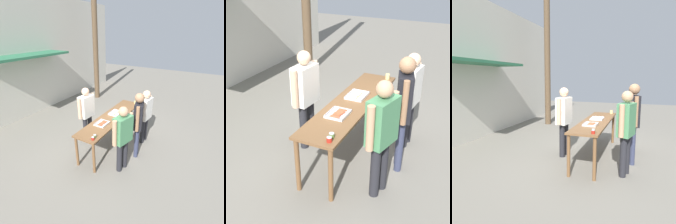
{
  "view_description": "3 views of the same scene",
  "coord_description": "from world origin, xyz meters",
  "views": [
    {
      "loc": [
        -3.97,
        -2.29,
        3.23
      ],
      "look_at": [
        0.0,
        0.0,
        1.06
      ],
      "focal_mm": 28.0,
      "sensor_mm": 36.0,
      "label": 1
    },
    {
      "loc": [
        -4.29,
        -1.78,
        3.1
      ],
      "look_at": [
        -0.53,
        0.01,
        0.96
      ],
      "focal_mm": 50.0,
      "sensor_mm": 36.0,
      "label": 2
    },
    {
      "loc": [
        -5.24,
        -1.07,
        1.97
      ],
      "look_at": [
        -0.21,
        0.76,
        1.12
      ],
      "focal_mm": 35.0,
      "sensor_mm": 36.0,
      "label": 3
    }
  ],
  "objects": [
    {
      "name": "ground_plane",
      "position": [
        0.0,
        0.0,
        0.0
      ],
      "size": [
        24.0,
        24.0,
        0.0
      ],
      "primitive_type": "plane",
      "color": "slate"
    },
    {
      "name": "serving_table",
      "position": [
        0.0,
        0.0,
        0.8
      ],
      "size": [
        2.78,
        0.65,
        0.91
      ],
      "color": "brown",
      "rests_on": "ground"
    },
    {
      "name": "food_tray_sausages",
      "position": [
        -0.53,
        0.01,
        0.93
      ],
      "size": [
        0.37,
        0.3,
        0.04
      ],
      "color": "silver",
      "rests_on": "serving_table"
    },
    {
      "name": "food_tray_buns",
      "position": [
        0.23,
        0.01,
        0.93
      ],
      "size": [
        0.4,
        0.31,
        0.06
      ],
      "color": "silver",
      "rests_on": "serving_table"
    },
    {
      "name": "condiment_jar_mustard",
      "position": [
        -1.25,
        -0.21,
        0.95
      ],
      "size": [
        0.07,
        0.07,
        0.07
      ],
      "color": "#B22319",
      "rests_on": "serving_table"
    },
    {
      "name": "condiment_jar_ketchup",
      "position": [
        -1.15,
        -0.19,
        0.95
      ],
      "size": [
        0.07,
        0.07,
        0.07
      ],
      "color": "#567A38",
      "rests_on": "serving_table"
    },
    {
      "name": "beer_cup",
      "position": [
        1.25,
        -0.2,
        0.96
      ],
      "size": [
        0.08,
        0.08,
        0.1
      ],
      "color": "#DBC67A",
      "rests_on": "serving_table"
    },
    {
      "name": "person_server_behind_table",
      "position": [
        -0.21,
        0.76,
        1.02
      ],
      "size": [
        0.67,
        0.29,
        1.73
      ],
      "rotation": [
        0.0,
        0.0,
        -0.09
      ],
      "color": "#232328",
      "rests_on": "ground"
    },
    {
      "name": "person_customer_holding_hotdog",
      "position": [
        -0.86,
        -0.78,
        1.02
      ],
      "size": [
        0.64,
        0.35,
        1.72
      ],
      "rotation": [
        0.0,
        0.0,
        2.89
      ],
      "color": "#232328",
      "rests_on": "ground"
    },
    {
      "name": "person_customer_with_cup",
      "position": [
        0.57,
        -0.81,
        1.0
      ],
      "size": [
        0.63,
        0.28,
        1.68
      ],
      "rotation": [
        0.0,
        0.0,
        3.04
      ],
      "color": "#232328",
      "rests_on": "ground"
    },
    {
      "name": "person_customer_waiting_in_line",
      "position": [
        -0.17,
        -0.88,
        1.12
      ],
      "size": [
        0.54,
        0.31,
        1.84
      ],
      "rotation": [
        0.0,
        0.0,
        3.42
      ],
      "color": "#333851",
      "rests_on": "ground"
    }
  ]
}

